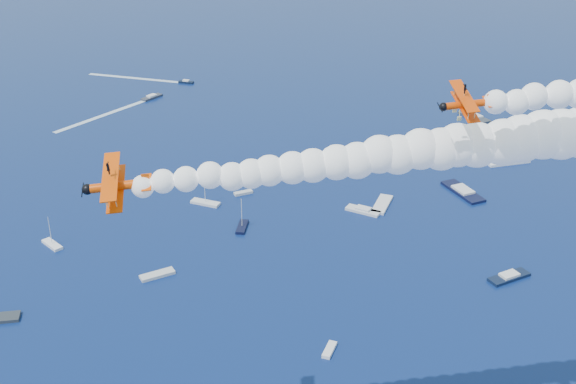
% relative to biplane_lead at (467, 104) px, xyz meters
% --- Properties ---
extents(biplane_lead, '(9.27, 10.03, 6.06)m').
position_rel_biplane_lead_xyz_m(biplane_lead, '(0.00, 0.00, 0.00)').
color(biplane_lead, '#EA4104').
extents(biplane_trail, '(12.32, 13.34, 8.28)m').
position_rel_biplane_lead_xyz_m(biplane_trail, '(-37.14, -17.26, -10.38)').
color(biplane_trail, '#F14A05').
extents(smoke_trail_trail, '(75.05, 67.65, 12.82)m').
position_rel_biplane_lead_xyz_m(smoke_trail_trail, '(-6.77, 1.13, -7.63)').
color(smoke_trail_trail, white).
extents(spectator_boats, '(239.18, 169.81, 0.70)m').
position_rel_biplane_lead_xyz_m(spectator_boats, '(-18.05, 76.56, -60.89)').
color(spectator_boats, silver).
rests_on(spectator_boats, ground).
extents(boat_wakes, '(256.30, 122.24, 0.04)m').
position_rel_biplane_lead_xyz_m(boat_wakes, '(-79.35, 96.73, -61.21)').
color(boat_wakes, white).
rests_on(boat_wakes, ground).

